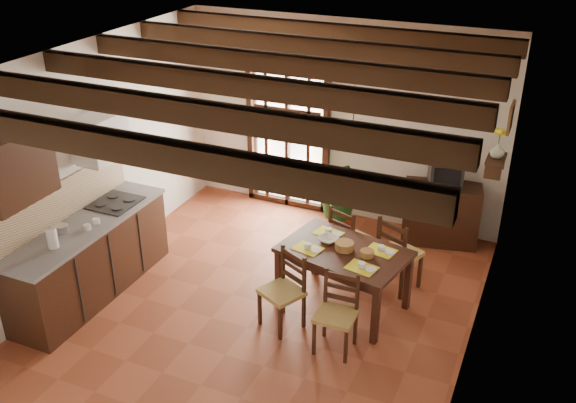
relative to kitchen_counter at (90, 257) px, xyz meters
The scene contains 25 objects.
ground_plane 2.10m from the kitchen_counter, 17.06° to the left, with size 5.00×5.00×0.00m, color brown.
room_shell 2.45m from the kitchen_counter, 17.06° to the left, with size 4.52×5.02×2.81m.
ceiling_beams 3.02m from the kitchen_counter, 17.06° to the left, with size 4.50×4.34×0.20m.
french_door 3.33m from the kitchen_counter, 69.23° to the left, with size 1.26×0.11×2.32m.
kitchen_counter is the anchor object (origin of this frame).
upper_cabinet 1.55m from the kitchen_counter, 99.72° to the right, with size 0.35×0.80×0.70m, color black.
range_hood 1.38m from the kitchen_counter, 99.79° to the left, with size 0.38×0.60×0.54m.
counter_items 0.49m from the kitchen_counter, 89.91° to the left, with size 0.50×1.43×0.25m.
dining_table 2.92m from the kitchen_counter, 18.47° to the left, with size 1.50×1.13×0.74m.
chair_near_left 2.32m from the kitchen_counter, ahead, with size 0.54×0.53×0.88m.
chair_near_right 2.96m from the kitchen_counter, ahead, with size 0.40×0.38×0.86m.
chair_far_left 3.07m from the kitchen_counter, 33.00° to the left, with size 0.52×0.51×0.89m.
chair_far_right 3.58m from the kitchen_counter, 25.33° to the left, with size 0.56×0.55×0.94m.
table_setting 2.93m from the kitchen_counter, 18.47° to the left, with size 0.99×0.66×0.09m.
table_bowl 2.75m from the kitchen_counter, 21.90° to the left, with size 0.22×0.22×0.05m, color white.
sideboard 4.47m from the kitchen_counter, 39.22° to the left, with size 0.98×0.44×0.83m, color black.
crt_tv 4.50m from the kitchen_counter, 39.16° to the left, with size 0.50×0.48×0.35m.
fuse_box 4.80m from the kitchen_counter, 41.72° to the left, with size 0.25×0.03×0.32m, color white.
plant_pot 3.41m from the kitchen_counter, 51.11° to the left, with size 0.38×0.38×0.23m, color maroon.
potted_plant 3.40m from the kitchen_counter, 51.11° to the left, with size 2.04×1.75×2.27m, color #144C19.
wall_shelf 4.76m from the kitchen_counter, 28.25° to the left, with size 0.20×0.42×0.20m.
shelf_vase 4.80m from the kitchen_counter, 28.25° to the left, with size 0.15×0.15×0.15m, color #B2BFB2.
shelf_flowers 4.85m from the kitchen_counter, 28.25° to the left, with size 0.14×0.14×0.36m.
framed_picture 4.98m from the kitchen_counter, 27.77° to the left, with size 0.03×0.32×0.32m.
pendant_lamp 3.36m from the kitchen_counter, 20.31° to the left, with size 0.36×0.36×0.84m.
Camera 1 is at (2.68, -5.46, 4.35)m, focal length 40.00 mm.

